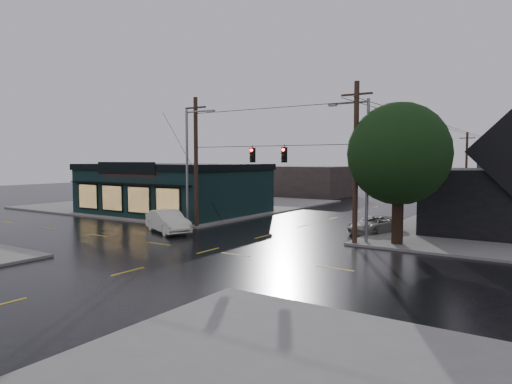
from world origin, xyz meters
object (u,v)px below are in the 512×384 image
Objects in this scene: corner_tree at (399,154)px; sedan_cream at (168,221)px; utility_pole_ne at (354,245)px; suv_silver at (374,224)px; utility_pole_nw at (197,228)px.

corner_tree is 1.74× the size of sedan_cream.
suv_silver is (-0.50, 5.20, 0.64)m from utility_pole_ne.
suv_silver is (12.50, 5.20, 0.64)m from utility_pole_nw.
utility_pole_ne is 2.21× the size of suv_silver.
sedan_cream is (-13.23, -2.92, 0.83)m from utility_pole_ne.
utility_pole_ne is 5.26m from suv_silver.
corner_tree is 0.86× the size of utility_pole_ne.
corner_tree is 16.80m from sedan_cream.
utility_pole_nw is 2.03× the size of sedan_cream.
corner_tree reaches higher than utility_pole_ne.
utility_pole_nw is at bearing 180.00° from utility_pole_ne.
utility_pole_ne reaches higher than sedan_cream.
utility_pole_ne reaches higher than suv_silver.
utility_pole_nw is (-15.31, -1.17, -5.69)m from corner_tree.
corner_tree reaches higher than sedan_cream.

